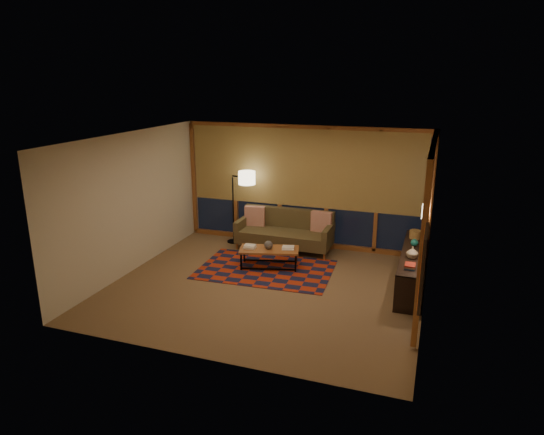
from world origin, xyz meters
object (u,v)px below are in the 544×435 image
(coffee_table, at_px, (269,258))
(bookshelf, at_px, (412,267))
(sofa, at_px, (284,231))
(floor_lamp, at_px, (233,206))

(coffee_table, bearing_deg, bookshelf, -12.57)
(coffee_table, height_order, bookshelf, bookshelf)
(sofa, distance_m, bookshelf, 2.96)
(sofa, distance_m, coffee_table, 1.12)
(floor_lamp, xyz_separation_m, bookshelf, (4.04, -1.10, -0.53))
(coffee_table, relative_size, bookshelf, 0.46)
(floor_lamp, bearing_deg, sofa, 8.94)
(floor_lamp, bearing_deg, bookshelf, -1.89)
(floor_lamp, relative_size, bookshelf, 0.67)
(coffee_table, distance_m, floor_lamp, 1.88)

